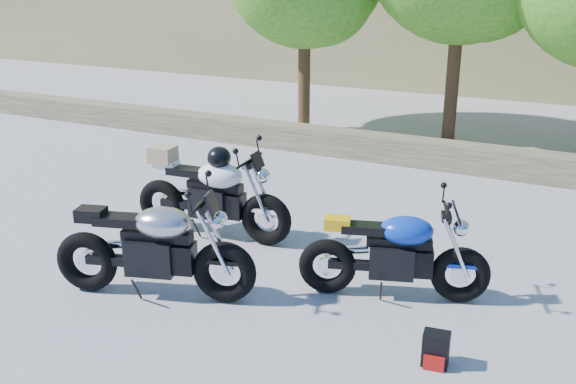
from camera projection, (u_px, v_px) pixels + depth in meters
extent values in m
plane|color=gray|center=(238.00, 270.00, 7.97)|extent=(90.00, 90.00, 0.00)
cube|color=#4C4533|center=(382.00, 148.00, 12.53)|extent=(22.00, 0.55, 0.50)
cylinder|color=#382314|center=(304.00, 64.00, 14.62)|extent=(0.28, 0.28, 3.02)
cylinder|color=#382314|center=(454.00, 63.00, 13.50)|extent=(0.28, 0.28, 3.36)
torus|color=black|center=(225.00, 272.00, 7.10)|extent=(0.75, 0.39, 0.72)
torus|color=black|center=(87.00, 262.00, 7.36)|extent=(0.75, 0.39, 0.72)
cylinder|color=silver|center=(225.00, 272.00, 7.10)|extent=(0.25, 0.12, 0.25)
cylinder|color=silver|center=(87.00, 262.00, 7.36)|extent=(0.25, 0.12, 0.25)
cube|color=black|center=(152.00, 256.00, 7.19)|extent=(0.62, 0.48, 0.41)
cube|color=black|center=(157.00, 236.00, 7.09)|extent=(0.81, 0.41, 0.11)
ellipsoid|color=#AEAEB3|center=(163.00, 223.00, 7.03)|extent=(0.75, 0.61, 0.34)
cube|color=black|center=(120.00, 220.00, 7.11)|extent=(0.61, 0.40, 0.10)
cube|color=black|center=(91.00, 214.00, 7.15)|extent=(0.37, 0.31, 0.15)
cylinder|color=black|center=(202.00, 203.00, 6.88)|extent=(0.26, 0.72, 0.04)
sphere|color=silver|center=(219.00, 220.00, 6.91)|extent=(0.20, 0.20, 0.20)
torus|color=black|center=(266.00, 219.00, 8.60)|extent=(0.74, 0.24, 0.72)
torus|color=black|center=(162.00, 204.00, 9.17)|extent=(0.74, 0.24, 0.72)
cylinder|color=silver|center=(266.00, 219.00, 8.60)|extent=(0.25, 0.07, 0.25)
cylinder|color=silver|center=(162.00, 204.00, 9.17)|extent=(0.25, 0.07, 0.25)
cube|color=black|center=(211.00, 202.00, 8.85)|extent=(0.57, 0.39, 0.41)
cube|color=black|center=(215.00, 186.00, 8.74)|extent=(0.80, 0.25, 0.11)
ellipsoid|color=white|center=(220.00, 175.00, 8.66)|extent=(0.68, 0.49, 0.34)
cube|color=black|center=(188.00, 171.00, 8.84)|extent=(0.58, 0.30, 0.10)
cube|color=white|center=(166.00, 166.00, 8.94)|extent=(0.33, 0.25, 0.15)
cylinder|color=black|center=(250.00, 160.00, 8.42)|extent=(0.10, 0.75, 0.04)
sphere|color=silver|center=(262.00, 176.00, 8.42)|extent=(0.20, 0.20, 0.20)
ellipsoid|color=black|center=(219.00, 158.00, 8.58)|extent=(0.34, 0.36, 0.30)
cube|color=#987F58|center=(163.00, 154.00, 8.91)|extent=(0.36, 0.32, 0.23)
torus|color=black|center=(460.00, 275.00, 7.11)|extent=(0.68, 0.36, 0.66)
torus|color=black|center=(327.00, 266.00, 7.32)|extent=(0.68, 0.36, 0.66)
cylinder|color=silver|center=(460.00, 275.00, 7.11)|extent=(0.23, 0.11, 0.23)
cylinder|color=silver|center=(327.00, 266.00, 7.32)|extent=(0.23, 0.11, 0.23)
cube|color=black|center=(392.00, 260.00, 7.18)|extent=(0.57, 0.45, 0.37)
cube|color=black|center=(399.00, 242.00, 7.09)|extent=(0.74, 0.38, 0.10)
ellipsoid|color=#0B2FA8|center=(407.00, 230.00, 7.03)|extent=(0.69, 0.56, 0.31)
cube|color=black|center=(365.00, 228.00, 7.10)|extent=(0.56, 0.38, 0.09)
cube|color=#E6AB0C|center=(337.00, 223.00, 7.13)|extent=(0.34, 0.29, 0.13)
cylinder|color=black|center=(447.00, 212.00, 6.90)|extent=(0.24, 0.66, 0.03)
sphere|color=silver|center=(461.00, 228.00, 6.93)|extent=(0.19, 0.19, 0.19)
cube|color=black|center=(436.00, 349.00, 6.00)|extent=(0.27, 0.21, 0.34)
cube|color=#A6110D|center=(434.00, 363.00, 5.94)|extent=(0.20, 0.06, 0.14)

